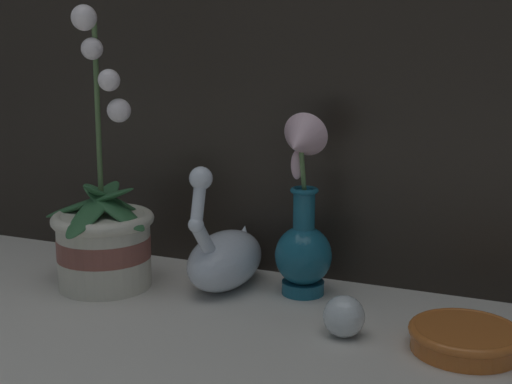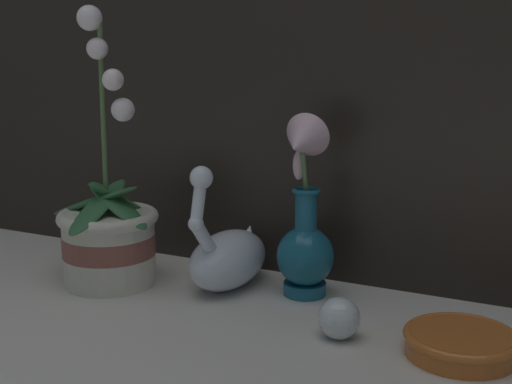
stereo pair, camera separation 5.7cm
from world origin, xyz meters
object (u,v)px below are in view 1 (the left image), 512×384
at_px(swan_figurine, 225,256).
at_px(glass_sphere, 344,316).
at_px(blue_vase, 302,228).
at_px(orchid_potted_plant, 104,235).
at_px(amber_dish, 465,337).

xyz_separation_m(swan_figurine, glass_sphere, (0.22, -0.11, -0.02)).
relative_size(swan_figurine, blue_vase, 0.74).
relative_size(orchid_potted_plant, amber_dish, 3.05).
height_order(orchid_potted_plant, swan_figurine, orchid_potted_plant).
bearing_deg(orchid_potted_plant, swan_figurine, 21.42).
xyz_separation_m(blue_vase, glass_sphere, (0.10, -0.13, -0.08)).
relative_size(swan_figurine, glass_sphere, 3.72).
xyz_separation_m(swan_figurine, blue_vase, (0.12, 0.01, 0.05)).
relative_size(orchid_potted_plant, blue_vase, 1.55).
relative_size(swan_figurine, amber_dish, 1.46).
distance_m(orchid_potted_plant, amber_dish, 0.56).
bearing_deg(blue_vase, amber_dish, -23.27).
bearing_deg(amber_dish, orchid_potted_plant, 177.33).
bearing_deg(amber_dish, swan_figurine, 165.84).
bearing_deg(glass_sphere, amber_dish, 6.10).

